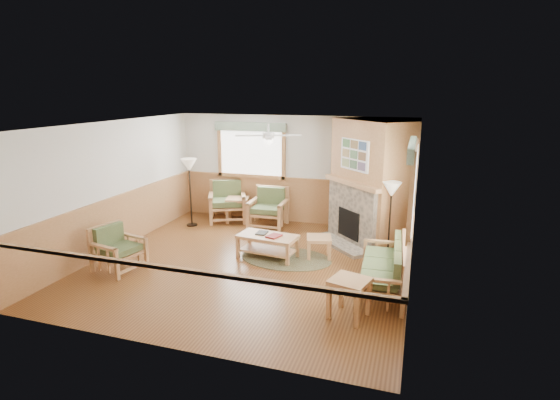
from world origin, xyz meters
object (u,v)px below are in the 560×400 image
(armchair_back_right, at_px, (268,208))
(coffee_table, at_px, (268,246))
(footstool, at_px, (319,247))
(floor_lamp_left, at_px, (190,192))
(end_table_chairs, at_px, (238,210))
(sofa, at_px, (382,267))
(armchair_left, at_px, (119,248))
(armchair_back_left, at_px, (227,201))
(end_table_sofa, at_px, (349,298))
(floor_lamp_right, at_px, (390,221))

(armchair_back_right, distance_m, coffee_table, 2.02)
(coffee_table, relative_size, footstool, 2.40)
(armchair_back_right, relative_size, floor_lamp_left, 0.57)
(end_table_chairs, distance_m, floor_lamp_left, 1.29)
(sofa, bearing_deg, coffee_table, -112.14)
(armchair_left, bearing_deg, armchair_back_left, 2.85)
(sofa, bearing_deg, armchair_back_left, -128.00)
(sofa, distance_m, end_table_sofa, 1.14)
(floor_lamp_right, bearing_deg, floor_lamp_left, 170.75)
(armchair_back_left, relative_size, armchair_left, 1.20)
(coffee_table, height_order, floor_lamp_right, floor_lamp_right)
(footstool, bearing_deg, armchair_back_left, 147.77)
(end_table_chairs, xyz_separation_m, floor_lamp_left, (-0.96, -0.68, 0.54))
(sofa, bearing_deg, armchair_back_right, -135.20)
(armchair_back_left, xyz_separation_m, floor_lamp_left, (-0.67, -0.68, 0.34))
(armchair_back_left, relative_size, end_table_sofa, 1.68)
(sofa, distance_m, footstool, 1.78)
(sofa, relative_size, armchair_back_right, 1.89)
(end_table_sofa, distance_m, floor_lamp_left, 5.60)
(armchair_back_right, relative_size, floor_lamp_right, 0.61)
(sofa, bearing_deg, end_table_chairs, -129.93)
(armchair_back_right, distance_m, floor_lamp_left, 1.96)
(sofa, distance_m, floor_lamp_right, 1.51)
(armchair_left, bearing_deg, armchair_back_right, -15.83)
(armchair_back_left, xyz_separation_m, floor_lamp_right, (4.17, -1.47, 0.29))
(armchair_left, xyz_separation_m, coffee_table, (2.45, 1.44, -0.19))
(armchair_left, distance_m, floor_lamp_left, 2.91)
(floor_lamp_left, height_order, floor_lamp_right, floor_lamp_left)
(armchair_back_left, relative_size, floor_lamp_right, 0.64)
(armchair_back_left, xyz_separation_m, end_table_chairs, (0.28, 0.00, -0.20))
(floor_lamp_right, bearing_deg, end_table_chairs, 159.30)
(sofa, height_order, coffee_table, sofa)
(armchair_back_left, bearing_deg, armchair_back_right, -35.02)
(armchair_back_right, bearing_deg, armchair_left, -120.86)
(end_table_chairs, bearing_deg, floor_lamp_left, -144.65)
(armchair_back_right, xyz_separation_m, footstool, (1.63, -1.56, -0.27))
(footstool, distance_m, floor_lamp_left, 3.73)
(end_table_sofa, bearing_deg, end_table_chairs, 131.22)
(armchair_back_right, distance_m, floor_lamp_right, 3.24)
(end_table_chairs, distance_m, floor_lamp_right, 4.18)
(armchair_back_left, bearing_deg, sofa, -59.55)
(sofa, xyz_separation_m, coffee_table, (-2.33, 0.81, -0.18))
(end_table_chairs, bearing_deg, armchair_back_right, -13.78)
(armchair_back_right, relative_size, coffee_table, 0.82)
(armchair_left, bearing_deg, footstool, -50.11)
(end_table_chairs, bearing_deg, armchair_left, -104.09)
(sofa, distance_m, armchair_back_left, 5.10)
(sofa, xyz_separation_m, armchair_left, (-4.78, -0.63, 0.01))
(armchair_back_right, height_order, end_table_sofa, armchair_back_right)
(floor_lamp_right, bearing_deg, sofa, -90.00)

